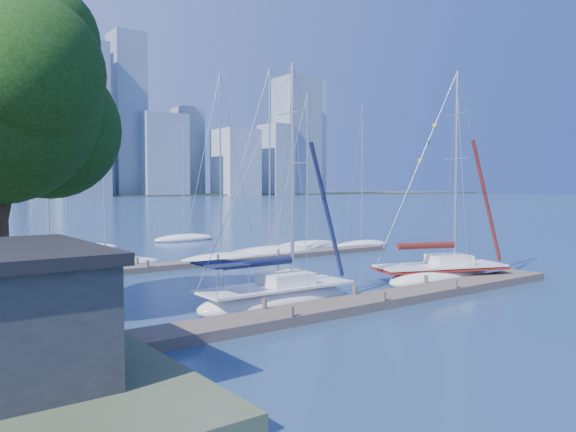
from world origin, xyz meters
TOP-DOWN VIEW (x-y plane):
  - ground at (0.00, 0.00)m, footprint 700.00×700.00m
  - near_dock at (0.00, 0.00)m, footprint 26.00×2.00m
  - far_dock at (2.00, 16.00)m, footprint 30.00×1.80m
  - sailboat_navy at (-3.26, 2.54)m, footprint 7.89×2.67m
  - sailboat_maroon at (8.05, 2.37)m, footprint 8.32×5.12m
  - bg_boat_0 at (-9.21, 17.27)m, footprint 9.03×2.82m
  - bg_boat_1 at (-5.44, 18.59)m, footprint 7.76×4.60m
  - bg_boat_2 at (2.00, 16.51)m, footprint 6.88×3.29m
  - bg_boat_3 at (6.60, 17.11)m, footprint 8.46×4.64m
  - bg_boat_4 at (12.00, 19.30)m, footprint 7.20×2.46m
  - bg_boat_5 at (16.79, 17.65)m, footprint 6.24×3.55m
  - bg_boat_6 at (-4.95, 29.05)m, footprint 8.42×5.00m
  - bg_boat_7 at (7.11, 32.53)m, footprint 6.39×2.39m

SIDE VIEW (x-z plane):
  - ground at x=0.00m, z-range 0.00..0.00m
  - far_dock at x=2.00m, z-range 0.00..0.36m
  - near_dock at x=0.00m, z-range 0.00..0.40m
  - bg_boat_7 at x=7.11m, z-range -5.53..6.01m
  - bg_boat_5 at x=16.79m, z-range -6.11..6.60m
  - bg_boat_6 at x=-4.95m, z-range -5.96..6.46m
  - bg_boat_1 at x=-5.44m, z-range -6.58..7.08m
  - bg_boat_2 at x=2.00m, z-range -6.51..7.03m
  - bg_boat_4 at x=12.00m, z-range -6.50..7.05m
  - bg_boat_3 at x=6.60m, z-range -6.96..7.55m
  - bg_boat_0 at x=-9.21m, z-range -7.75..8.35m
  - sailboat_navy at x=-3.26m, z-range -4.80..6.60m
  - sailboat_maroon at x=8.05m, z-range -5.19..7.16m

